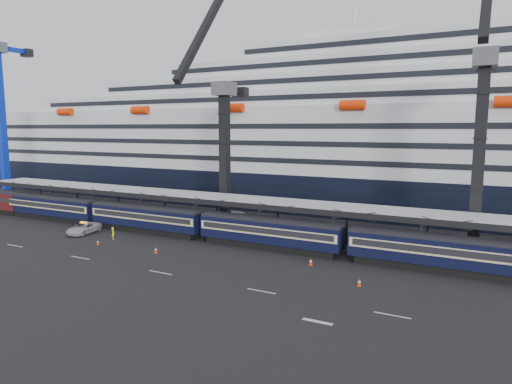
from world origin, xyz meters
The scene contains 13 objects.
ground centered at (0.00, 0.00, 0.00)m, with size 260.00×260.00×0.00m, color black.
lane_markings centered at (8.15, -5.23, 0.01)m, with size 111.00×4.27×0.02m.
train centered at (-4.65, 10.00, 2.20)m, with size 133.05×3.00×4.05m.
canopy centered at (0.00, 14.00, 5.25)m, with size 130.00×6.25×5.53m.
cruise_ship centered at (-1.08, 45.99, 12.34)m, with size 214.09×28.84×34.00m.
crane_dark_near centered at (-20.00, 18.59, 11.93)m, with size 4.50×17.75×35.08m.
crane_dark_mid centered at (15.00, 17.59, 13.36)m, with size 4.50×18.24×39.64m.
pickup_truck centered at (-35.55, 5.15, 0.79)m, with size 2.62×5.68×1.58m, color #A5A8AC.
worker centered at (-29.16, 4.49, 0.86)m, with size 0.62×0.41×1.71m, color #EAFF0D.
traffic_cone_b centered at (-28.86, 1.42, 0.33)m, with size 0.34×0.34×0.67m.
traffic_cone_c centered at (-19.48, 1.82, 0.39)m, with size 0.40×0.40×0.79m.
traffic_cone_d centered at (-0.85, 5.89, 0.41)m, with size 0.41×0.41×0.82m.
traffic_cone_e centered at (5.75, 1.66, 0.39)m, with size 0.40×0.40×0.80m.
Camera 1 is at (16.54, -40.61, 15.19)m, focal length 32.00 mm.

